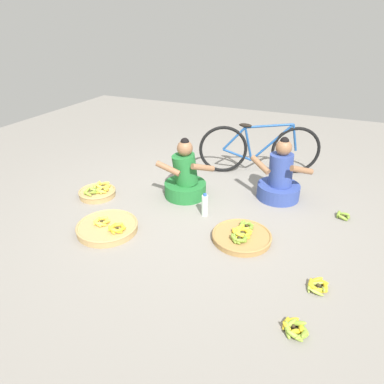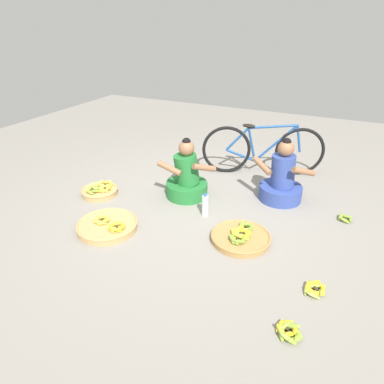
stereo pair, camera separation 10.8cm
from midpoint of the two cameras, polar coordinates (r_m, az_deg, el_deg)
ground_plane at (r=3.99m, az=0.36°, el=-3.27°), size 10.00×10.00×0.00m
vendor_woman_front at (r=4.23m, az=-1.88°, el=2.27°), size 0.64×0.52×0.76m
vendor_woman_behind at (r=4.29m, az=13.71°, el=2.04°), size 0.75×0.52×0.79m
bicycle_leaning at (r=4.94m, az=10.51°, el=7.08°), size 1.61×0.64×0.73m
banana_basket_back_right at (r=4.48m, az=-16.12°, el=-0.01°), size 0.46×0.46×0.16m
banana_basket_mid_left at (r=3.52m, az=7.42°, el=-7.28°), size 0.61×0.61×0.14m
banana_basket_front_left at (r=3.74m, az=-14.73°, el=-5.67°), size 0.65×0.65×0.15m
loose_bananas_near_vendor at (r=4.19m, az=23.26°, el=-3.67°), size 0.15×0.15×0.08m
loose_bananas_front_center at (r=2.73m, az=15.72°, el=-21.05°), size 0.22×0.23×0.09m
loose_bananas_back_center at (r=3.11m, az=19.24°, el=-14.59°), size 0.19×0.22×0.08m
water_bottle at (r=3.85m, az=1.34°, el=-2.24°), size 0.07×0.07×0.28m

